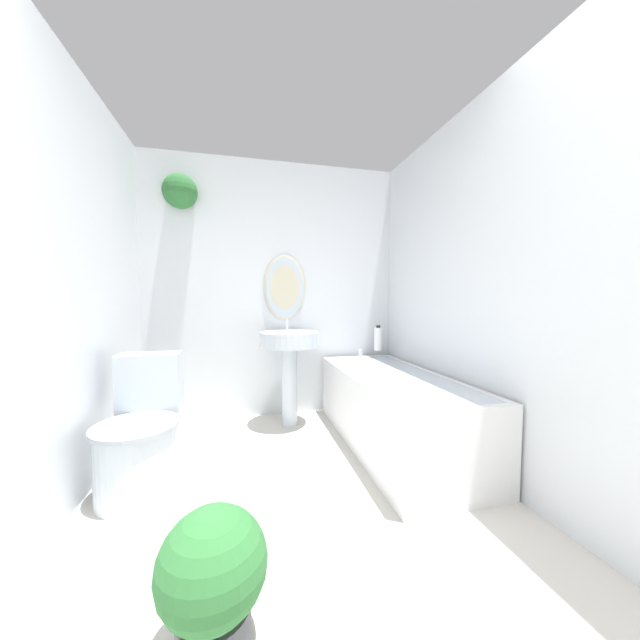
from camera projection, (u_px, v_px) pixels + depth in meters
name	position (u px, v px, depth m)	size (l,w,h in m)	color
wall_back	(270.00, 285.00, 3.05)	(2.46, 0.29, 2.40)	silver
wall_left	(34.00, 278.00, 1.43)	(0.06, 2.88, 2.40)	silver
wall_right	(491.00, 284.00, 1.98)	(0.06, 2.88, 2.40)	silver
toilet	(141.00, 437.00, 1.87)	(0.45, 0.63, 0.76)	silver
pedestal_sink	(289.00, 352.00, 2.81)	(0.51, 0.51, 0.93)	silver
bathtub	(393.00, 408.00, 2.44)	(0.69, 1.64, 0.62)	silver
shampoo_bottle	(378.00, 339.00, 3.08)	(0.07, 0.07, 0.24)	white
potted_plant	(213.00, 575.00, 1.00)	(0.34, 0.34, 0.45)	#47474C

